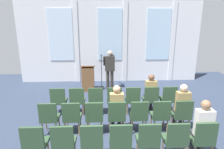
# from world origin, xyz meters

# --- Properties ---
(ground_plane) EXTENTS (13.17, 13.17, 0.00)m
(ground_plane) POSITION_xyz_m (0.00, 0.00, 0.00)
(ground_plane) COLOR #2D384C
(rear_partition) EXTENTS (8.78, 0.14, 3.88)m
(rear_partition) POSITION_xyz_m (0.03, 5.06, 1.97)
(rear_partition) COLOR silver
(rear_partition) RESTS_ON ground
(speaker) EXTENTS (0.50, 0.69, 1.74)m
(speaker) POSITION_xyz_m (-0.06, 3.76, 1.02)
(speaker) COLOR #332D28
(speaker) RESTS_ON ground
(mic_stand) EXTENTS (0.28, 0.28, 1.55)m
(mic_stand) POSITION_xyz_m (-0.42, 3.87, 0.34)
(mic_stand) COLOR black
(mic_stand) RESTS_ON ground
(lectern) EXTENTS (0.60, 0.48, 1.16)m
(lectern) POSITION_xyz_m (-1.01, 3.65, 0.55)
(lectern) COLOR brown
(lectern) RESTS_ON ground
(chair_r0_c0) EXTENTS (0.46, 0.44, 0.94)m
(chair_r0_c0) POSITION_xyz_m (-1.78, 1.37, 0.53)
(chair_r0_c0) COLOR olive
(chair_r0_c0) RESTS_ON ground
(chair_r0_c1) EXTENTS (0.46, 0.44, 0.94)m
(chair_r0_c1) POSITION_xyz_m (-1.19, 1.37, 0.53)
(chair_r0_c1) COLOR olive
(chair_r0_c1) RESTS_ON ground
(chair_r0_c2) EXTENTS (0.46, 0.44, 0.94)m
(chair_r0_c2) POSITION_xyz_m (-0.59, 1.37, 0.53)
(chair_r0_c2) COLOR olive
(chair_r0_c2) RESTS_ON ground
(chair_r0_c3) EXTENTS (0.46, 0.44, 0.94)m
(chair_r0_c3) POSITION_xyz_m (0.00, 1.37, 0.53)
(chair_r0_c3) COLOR olive
(chair_r0_c3) RESTS_ON ground
(chair_r0_c4) EXTENTS (0.46, 0.44, 0.94)m
(chair_r0_c4) POSITION_xyz_m (0.59, 1.37, 0.53)
(chair_r0_c4) COLOR olive
(chair_r0_c4) RESTS_ON ground
(chair_r0_c5) EXTENTS (0.46, 0.44, 0.94)m
(chair_r0_c5) POSITION_xyz_m (1.19, 1.37, 0.53)
(chair_r0_c5) COLOR olive
(chair_r0_c5) RESTS_ON ground
(audience_r0_c5) EXTENTS (0.36, 0.39, 1.32)m
(audience_r0_c5) POSITION_xyz_m (1.19, 1.45, 0.73)
(audience_r0_c5) COLOR #2D2D33
(audience_r0_c5) RESTS_ON ground
(chair_r0_c6) EXTENTS (0.46, 0.44, 0.94)m
(chair_r0_c6) POSITION_xyz_m (1.78, 1.37, 0.53)
(chair_r0_c6) COLOR olive
(chair_r0_c6) RESTS_ON ground
(chair_r1_c0) EXTENTS (0.46, 0.44, 0.94)m
(chair_r1_c0) POSITION_xyz_m (-1.78, 0.24, 0.53)
(chair_r1_c0) COLOR olive
(chair_r1_c0) RESTS_ON ground
(chair_r1_c1) EXTENTS (0.46, 0.44, 0.94)m
(chair_r1_c1) POSITION_xyz_m (-1.19, 0.24, 0.53)
(chair_r1_c1) COLOR olive
(chair_r1_c1) RESTS_ON ground
(chair_r1_c2) EXTENTS (0.46, 0.44, 0.94)m
(chair_r1_c2) POSITION_xyz_m (-0.59, 0.24, 0.53)
(chair_r1_c2) COLOR olive
(chair_r1_c2) RESTS_ON ground
(chair_r1_c3) EXTENTS (0.46, 0.44, 0.94)m
(chair_r1_c3) POSITION_xyz_m (0.00, 0.24, 0.53)
(chair_r1_c3) COLOR olive
(chair_r1_c3) RESTS_ON ground
(audience_r1_c3) EXTENTS (0.36, 0.39, 1.34)m
(audience_r1_c3) POSITION_xyz_m (0.00, 0.32, 0.74)
(audience_r1_c3) COLOR #2D2D33
(audience_r1_c3) RESTS_ON ground
(chair_r1_c4) EXTENTS (0.46, 0.44, 0.94)m
(chair_r1_c4) POSITION_xyz_m (0.59, 0.24, 0.53)
(chair_r1_c4) COLOR olive
(chair_r1_c4) RESTS_ON ground
(chair_r1_c5) EXTENTS (0.46, 0.44, 0.94)m
(chair_r1_c5) POSITION_xyz_m (1.19, 0.24, 0.53)
(chair_r1_c5) COLOR olive
(chair_r1_c5) RESTS_ON ground
(chair_r1_c6) EXTENTS (0.46, 0.44, 0.94)m
(chair_r1_c6) POSITION_xyz_m (1.78, 0.24, 0.53)
(chair_r1_c6) COLOR olive
(chair_r1_c6) RESTS_ON ground
(audience_r1_c6) EXTENTS (0.36, 0.39, 1.35)m
(audience_r1_c6) POSITION_xyz_m (1.78, 0.32, 0.75)
(audience_r1_c6) COLOR #2D2D33
(audience_r1_c6) RESTS_ON ground
(chair_r2_c0) EXTENTS (0.46, 0.44, 0.94)m
(chair_r2_c0) POSITION_xyz_m (-1.78, -0.89, 0.53)
(chair_r2_c0) COLOR olive
(chair_r2_c0) RESTS_ON ground
(chair_r2_c1) EXTENTS (0.46, 0.44, 0.94)m
(chair_r2_c1) POSITION_xyz_m (-1.19, -0.89, 0.53)
(chair_r2_c1) COLOR olive
(chair_r2_c1) RESTS_ON ground
(chair_r2_c2) EXTENTS (0.46, 0.44, 0.94)m
(chair_r2_c2) POSITION_xyz_m (-0.59, -0.89, 0.53)
(chair_r2_c2) COLOR olive
(chair_r2_c2) RESTS_ON ground
(chair_r2_c3) EXTENTS (0.46, 0.44, 0.94)m
(chair_r2_c3) POSITION_xyz_m (0.00, -0.89, 0.53)
(chair_r2_c3) COLOR olive
(chair_r2_c3) RESTS_ON ground
(chair_r2_c4) EXTENTS (0.46, 0.44, 0.94)m
(chair_r2_c4) POSITION_xyz_m (0.59, -0.89, 0.53)
(chair_r2_c4) COLOR olive
(chair_r2_c4) RESTS_ON ground
(chair_r2_c5) EXTENTS (0.46, 0.44, 0.94)m
(chair_r2_c5) POSITION_xyz_m (1.19, -0.89, 0.53)
(chair_r2_c5) COLOR olive
(chair_r2_c5) RESTS_ON ground
(chair_r2_c6) EXTENTS (0.46, 0.44, 0.94)m
(chair_r2_c6) POSITION_xyz_m (1.78, -0.89, 0.53)
(chair_r2_c6) COLOR olive
(chair_r2_c6) RESTS_ON ground
(audience_r2_c6) EXTENTS (0.36, 0.39, 1.37)m
(audience_r2_c6) POSITION_xyz_m (1.78, -0.81, 0.76)
(audience_r2_c6) COLOR #2D2D33
(audience_r2_c6) RESTS_ON ground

